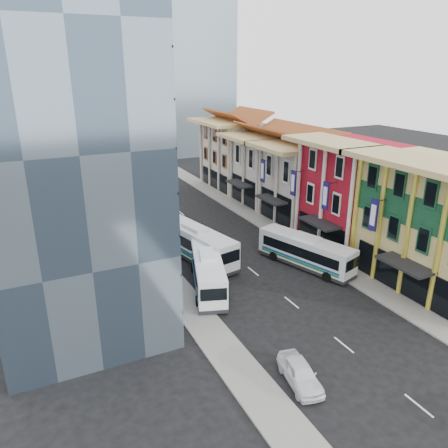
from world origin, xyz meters
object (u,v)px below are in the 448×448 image
bus_left_near (208,269)px  shophouse_tan (440,226)px  office_tower (55,129)px  sedan_left (300,373)px  bus_right (306,251)px  bus_left_far (195,242)px

bus_left_near → shophouse_tan: bearing=-6.6°
shophouse_tan → office_tower: size_ratio=0.47×
bus_left_near → sedan_left: size_ratio=2.43×
shophouse_tan → office_tower: (-31.00, 14.00, 9.00)m
office_tower → bus_right: size_ratio=2.74×
shophouse_tan → office_tower: office_tower is taller
office_tower → bus_left_far: 18.41m
shophouse_tan → sedan_left: 21.06m
office_tower → sedan_left: bearing=-60.1°
bus_left_far → bus_left_near: bearing=-114.2°
bus_right → sedan_left: size_ratio=2.41×
bus_left_far → bus_right: (9.62, -6.82, -0.19)m
bus_right → sedan_left: (-10.99, -14.73, -0.98)m
bus_left_near → bus_left_far: 6.56m
office_tower → bus_left_far: office_tower is taller
bus_left_near → bus_right: bus_left_near is taller
office_tower → bus_left_near: office_tower is taller
office_tower → bus_left_far: bearing=6.7°
bus_left_near → sedan_left: 15.18m
bus_right → shophouse_tan: bearing=-63.5°
bus_left_near → sedan_left: bearing=-71.5°
bus_right → bus_left_near: bearing=160.0°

